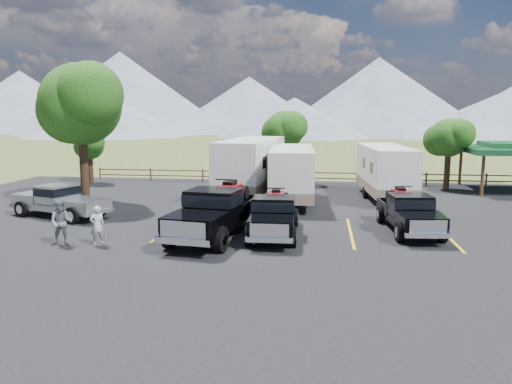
# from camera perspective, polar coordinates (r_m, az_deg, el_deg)

# --- Properties ---
(ground) EXTENTS (320.00, 320.00, 0.00)m
(ground) POSITION_cam_1_polar(r_m,az_deg,el_deg) (18.08, 5.06, -7.57)
(ground) COLOR #525C27
(ground) RESTS_ON ground
(asphalt_lot) EXTENTS (44.00, 34.00, 0.04)m
(asphalt_lot) POSITION_cam_1_polar(r_m,az_deg,el_deg) (20.97, 5.41, -5.16)
(asphalt_lot) COLOR black
(asphalt_lot) RESTS_ON ground
(stall_lines) EXTENTS (12.12, 5.50, 0.01)m
(stall_lines) POSITION_cam_1_polar(r_m,az_deg,el_deg) (21.93, 5.51, -4.46)
(stall_lines) COLOR yellow
(stall_lines) RESTS_ON asphalt_lot
(tree_big_nw) EXTENTS (5.54, 5.18, 7.84)m
(tree_big_nw) POSITION_cam_1_polar(r_m,az_deg,el_deg) (29.47, -19.46, 9.45)
(tree_big_nw) COLOR black
(tree_big_nw) RESTS_ON ground
(tree_ne_a) EXTENTS (3.11, 2.92, 4.76)m
(tree_ne_a) POSITION_cam_1_polar(r_m,az_deg,el_deg) (35.35, 21.15, 5.79)
(tree_ne_a) COLOR black
(tree_ne_a) RESTS_ON ground
(tree_north) EXTENTS (3.46, 3.24, 5.25)m
(tree_north) POSITION_cam_1_polar(r_m,az_deg,el_deg) (36.45, 3.24, 7.03)
(tree_north) COLOR black
(tree_north) RESTS_ON ground
(tree_nw_small) EXTENTS (2.59, 2.43, 3.85)m
(tree_nw_small) POSITION_cam_1_polar(r_m,az_deg,el_deg) (38.24, -18.51, 5.10)
(tree_nw_small) COLOR black
(tree_nw_small) RESTS_ON ground
(rail_fence) EXTENTS (36.12, 0.12, 1.00)m
(rail_fence) POSITION_cam_1_polar(r_m,az_deg,el_deg) (36.12, 9.52, 1.76)
(rail_fence) COLOR brown
(rail_fence) RESTS_ON ground
(pavilion) EXTENTS (6.20, 6.20, 3.22)m
(pavilion) POSITION_cam_1_polar(r_m,az_deg,el_deg) (36.53, 27.25, 4.39)
(pavilion) COLOR brown
(pavilion) RESTS_ON ground
(mountain_range) EXTENTS (209.00, 71.00, 20.00)m
(mountain_range) POSITION_cam_1_polar(r_m,az_deg,el_deg) (123.59, 3.68, 10.42)
(mountain_range) COLOR slate
(mountain_range) RESTS_ON ground
(rig_left) EXTENTS (3.12, 6.94, 2.24)m
(rig_left) POSITION_cam_1_polar(r_m,az_deg,el_deg) (20.87, -4.59, -2.13)
(rig_left) COLOR black
(rig_left) RESTS_ON asphalt_lot
(rig_center) EXTENTS (2.10, 5.61, 1.85)m
(rig_center) POSITION_cam_1_polar(r_m,az_deg,el_deg) (21.01, 2.07, -2.54)
(rig_center) COLOR black
(rig_center) RESTS_ON asphalt_lot
(rig_right) EXTENTS (2.36, 5.63, 1.83)m
(rig_right) POSITION_cam_1_polar(r_m,az_deg,el_deg) (22.63, 17.05, -2.13)
(rig_right) COLOR black
(rig_right) RESTS_ON asphalt_lot
(trailer_left) EXTENTS (3.48, 10.13, 3.50)m
(trailer_left) POSITION_cam_1_polar(r_m,az_deg,el_deg) (30.33, -0.58, 2.90)
(trailer_left) COLOR white
(trailer_left) RESTS_ON asphalt_lot
(trailer_center) EXTENTS (2.75, 9.08, 3.15)m
(trailer_center) POSITION_cam_1_polar(r_m,az_deg,el_deg) (28.31, 4.07, 2.04)
(trailer_center) COLOR white
(trailer_center) RESTS_ON asphalt_lot
(trailer_right) EXTENTS (2.92, 9.05, 3.13)m
(trailer_right) POSITION_cam_1_polar(r_m,az_deg,el_deg) (30.49, 14.55, 2.26)
(trailer_right) COLOR white
(trailer_right) RESTS_ON asphalt_lot
(pickup_silver) EXTENTS (5.67, 3.45, 1.62)m
(pickup_silver) POSITION_cam_1_polar(r_m,az_deg,el_deg) (26.34, -21.52, -0.89)
(pickup_silver) COLOR gray
(pickup_silver) RESTS_ON asphalt_lot
(person_a) EXTENTS (0.68, 0.65, 1.56)m
(person_a) POSITION_cam_1_polar(r_m,az_deg,el_deg) (20.36, -17.67, -3.67)
(person_a) COLOR silver
(person_a) RESTS_ON asphalt_lot
(person_b) EXTENTS (1.00, 0.86, 1.78)m
(person_b) POSITION_cam_1_polar(r_m,az_deg,el_deg) (20.84, -21.38, -3.29)
(person_b) COLOR slate
(person_b) RESTS_ON asphalt_lot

